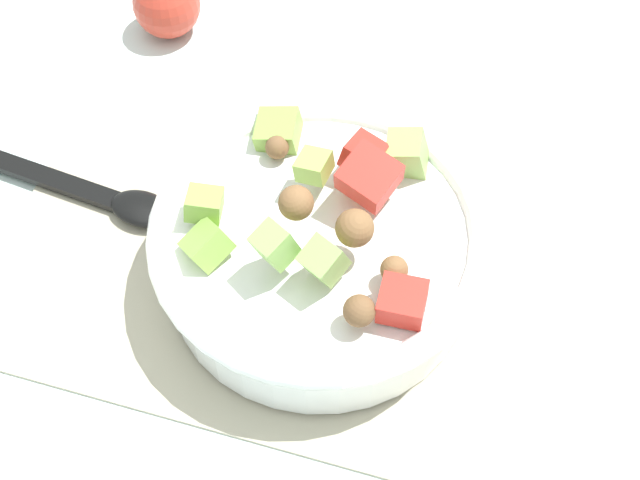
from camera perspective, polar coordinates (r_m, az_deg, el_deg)
name	(u,v)px	position (r m, az deg, el deg)	size (l,w,h in m)	color
ground_plane	(305,269)	(0.69, -1.04, -2.01)	(2.40, 2.40, 0.00)	silver
placemat	(305,267)	(0.69, -1.05, -1.87)	(0.50, 0.31, 0.01)	#BCB299
salad_bowl	(320,246)	(0.65, 0.03, -0.40)	(0.26, 0.26, 0.12)	white
serving_spoon	(103,196)	(0.74, -14.53, 2.91)	(0.20, 0.05, 0.01)	black
whole_apple	(167,4)	(0.88, -10.37, 15.46)	(0.07, 0.07, 0.08)	#BC3828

